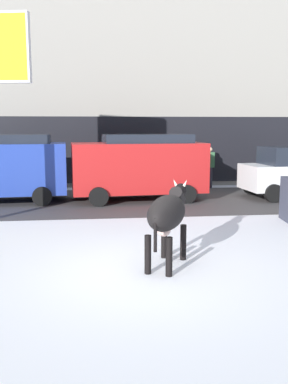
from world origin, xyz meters
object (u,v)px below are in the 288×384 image
Objects in this scene: pedestrian_by_cars at (210,167)px; pedestrian_far_left at (130,168)px; car_red_van at (139,165)px; cow_black at (168,214)px.

pedestrian_far_left is at bearing 180.00° from pedestrian_by_cars.
pedestrian_by_cars is 3.36m from pedestrian_far_left.
car_red_van is at bearing -87.90° from pedestrian_far_left.
pedestrian_far_left is at bearing 92.10° from car_red_van.
car_red_van is at bearing 88.41° from cow_black.
car_red_van is 2.74× the size of pedestrian_far_left.
cow_black is 10.38m from pedestrian_by_cars.
cow_black is 7.16m from car_red_van.
car_red_van reaches higher than cow_black.
pedestrian_far_left is (0.10, 9.78, -0.11)m from cow_black.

